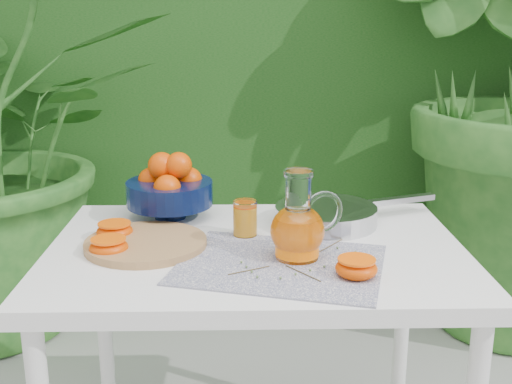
{
  "coord_description": "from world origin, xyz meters",
  "views": [
    {
      "loc": [
        0.03,
        -1.45,
        1.29
      ],
      "look_at": [
        0.06,
        0.03,
        0.88
      ],
      "focal_mm": 45.0,
      "sensor_mm": 36.0,
      "label": 1
    }
  ],
  "objects_px": {
    "fruit_bowl": "(170,188)",
    "saute_pan": "(327,214)",
    "juice_pitcher": "(299,228)",
    "cutting_board": "(146,243)",
    "white_table": "(256,277)"
  },
  "relations": [
    {
      "from": "white_table",
      "to": "saute_pan",
      "type": "height_order",
      "value": "saute_pan"
    },
    {
      "from": "fruit_bowl",
      "to": "saute_pan",
      "type": "height_order",
      "value": "fruit_bowl"
    },
    {
      "from": "juice_pitcher",
      "to": "saute_pan",
      "type": "xyz_separation_m",
      "value": [
        0.1,
        0.25,
        -0.05
      ]
    },
    {
      "from": "fruit_bowl",
      "to": "juice_pitcher",
      "type": "distance_m",
      "value": 0.46
    },
    {
      "from": "fruit_bowl",
      "to": "cutting_board",
      "type": "bearing_deg",
      "value": -98.28
    },
    {
      "from": "white_table",
      "to": "fruit_bowl",
      "type": "relative_size",
      "value": 4.2
    },
    {
      "from": "saute_pan",
      "to": "cutting_board",
      "type": "bearing_deg",
      "value": -160.0
    },
    {
      "from": "fruit_bowl",
      "to": "juice_pitcher",
      "type": "height_order",
      "value": "juice_pitcher"
    },
    {
      "from": "fruit_bowl",
      "to": "saute_pan",
      "type": "relative_size",
      "value": 0.48
    },
    {
      "from": "white_table",
      "to": "fruit_bowl",
      "type": "xyz_separation_m",
      "value": [
        -0.23,
        0.23,
        0.17
      ]
    },
    {
      "from": "juice_pitcher",
      "to": "cutting_board",
      "type": "bearing_deg",
      "value": 166.9
    },
    {
      "from": "saute_pan",
      "to": "fruit_bowl",
      "type": "bearing_deg",
      "value": 170.84
    },
    {
      "from": "white_table",
      "to": "saute_pan",
      "type": "distance_m",
      "value": 0.28
    },
    {
      "from": "white_table",
      "to": "fruit_bowl",
      "type": "height_order",
      "value": "fruit_bowl"
    },
    {
      "from": "white_table",
      "to": "cutting_board",
      "type": "bearing_deg",
      "value": -179.42
    }
  ]
}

